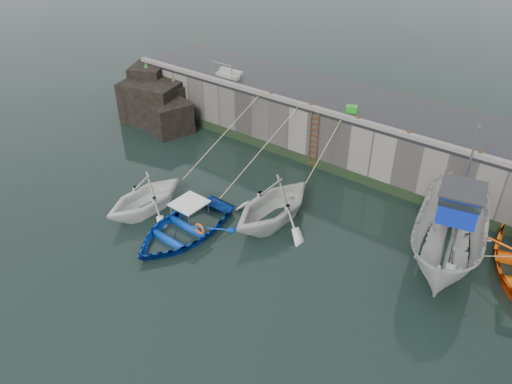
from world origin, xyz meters
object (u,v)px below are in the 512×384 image
Objects in this scene: boat_near_blacktrim at (273,222)px; fish_crate at (352,109)px; boat_near_white at (147,211)px; boat_near_blue at (183,234)px; bollard_e at (480,154)px; bollard_b at (311,106)px; ladder at (313,140)px; bollard_a at (271,94)px; boat_far_white at (450,236)px; bollard_c at (358,119)px; bollard_d at (409,133)px.

fish_crate reaches higher than boat_near_blacktrim.
boat_near_white is at bearing -147.68° from boat_near_blacktrim.
boat_near_blue is 13.32m from bollard_e.
boat_near_blacktrim is 17.56× the size of bollard_b.
ladder is 0.75× the size of boat_near_white.
boat_near_blacktrim is 7.78m from bollard_a.
boat_near_white is at bearing -144.74° from bollard_e.
boat_near_blacktrim is 7.60m from boat_far_white.
bollard_a is at bearing 180.00° from bollard_b.
bollard_e is at bearing 38.97° from boat_near_white.
ladder is 0.61× the size of boat_near_blue.
bollard_a and bollard_e have the same top height.
bollard_c is at bearing 69.01° from boat_near_blue.
bollard_e is (3.20, 0.00, 0.00)m from bollard_d.
boat_far_white is 28.15× the size of bollard_d.
boat_far_white is at bearing -44.30° from bollard_d.
boat_near_blacktrim is at bearing -73.34° from bollard_b.
ladder reaches higher than boat_near_white.
boat_near_white is at bearing 176.61° from boat_near_blue.
boat_far_white reaches higher than fish_crate.
bollard_d is at bearing 4.00° from ladder.
boat_near_blacktrim is (2.67, 3.10, 0.00)m from boat_near_blue.
bollard_c is at bearing 0.00° from bollard_b.
boat_near_blue is 9.42m from bollard_b.
boat_far_white reaches higher than ladder.
bollard_a reaches higher than ladder.
bollard_c is at bearing 180.00° from bollard_d.
boat_near_white is 11.09m from bollard_c.
bollard_d is (5.30, 0.00, 0.00)m from bollard_b.
fish_crate reaches higher than bollard_c.
boat_far_white is 28.15× the size of bollard_c.
bollard_e is at bearing 0.00° from bollard_d.
bollard_a is at bearing 165.88° from fish_crate.
bollard_b is 8.50m from bollard_e.
boat_far_white is at bearing -56.73° from fish_crate.
boat_near_white is 13.48m from boat_far_white.
ladder is at bearing -176.00° from bollard_d.
boat_near_blacktrim is 6.63m from bollard_c.
bollard_c is 1.00× the size of bollard_e.
boat_far_white is at bearing -83.81° from bollard_e.
bollard_c is 1.00× the size of bollard_d.
bollard_b is (3.57, 8.53, 3.30)m from boat_near_white.
ladder is at bearing 67.30° from boat_near_white.
ladder is 11.43× the size of bollard_d.
bollard_b and bollard_d have the same top height.
boat_near_blacktrim is (5.27, 2.87, 0.00)m from boat_near_white.
bollard_c is at bearing 83.70° from boat_near_blacktrim.
boat_near_blue is 10.06m from bollard_c.
fish_crate is at bearing 39.80° from ladder.
boat_near_white is 6.00m from boat_near_blacktrim.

